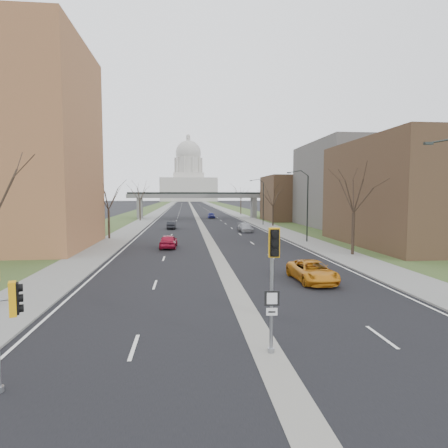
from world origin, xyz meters
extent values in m
plane|color=black|center=(0.00, 0.00, 0.00)|extent=(700.00, 700.00, 0.00)
cube|color=black|center=(0.00, 150.00, 0.01)|extent=(20.00, 600.00, 0.01)
cube|color=gray|center=(0.00, 150.00, 0.00)|extent=(1.20, 600.00, 0.02)
cube|color=gray|center=(12.00, 150.00, 0.06)|extent=(4.00, 600.00, 0.12)
cube|color=gray|center=(-12.00, 150.00, 0.06)|extent=(4.00, 600.00, 0.12)
cube|color=#304821|center=(18.00, 150.00, 0.05)|extent=(8.00, 600.00, 0.10)
cube|color=#304821|center=(-18.00, 150.00, 0.05)|extent=(8.00, 600.00, 0.10)
cube|color=#4A3422|center=(24.00, 28.00, 6.00)|extent=(16.00, 20.00, 12.00)
cube|color=#55524E|center=(28.00, 52.00, 7.50)|extent=(18.00, 22.00, 15.00)
cube|color=#4A3422|center=(22.00, 70.00, 5.00)|extent=(14.00, 14.00, 10.00)
cube|color=slate|center=(-14.00, 80.00, 2.50)|extent=(1.20, 2.50, 5.00)
cube|color=slate|center=(14.00, 80.00, 2.50)|extent=(1.20, 2.50, 5.00)
cube|color=slate|center=(0.00, 80.00, 5.50)|extent=(34.00, 3.00, 1.00)
cube|color=black|center=(0.00, 80.00, 6.20)|extent=(34.00, 0.15, 0.50)
cube|color=#BCB6AC|center=(0.00, 320.00, 10.00)|extent=(48.00, 42.00, 20.00)
cube|color=#BCB6AC|center=(0.00, 320.00, 22.00)|extent=(26.00, 26.00, 5.00)
cylinder|color=#BCB6AC|center=(0.00, 320.00, 31.00)|extent=(22.00, 22.00, 14.00)
sphere|color=#BCB6AC|center=(0.00, 320.00, 42.00)|extent=(22.00, 22.00, 22.00)
cylinder|color=#BCB6AC|center=(0.00, 320.00, 53.50)|extent=(3.60, 3.60, 4.50)
cube|color=black|center=(9.50, 6.00, 8.47)|extent=(0.45, 0.18, 0.14)
cylinder|color=black|center=(11.80, 32.00, 4.12)|extent=(0.16, 0.16, 8.00)
cube|color=black|center=(9.50, 32.00, 8.47)|extent=(0.45, 0.18, 0.14)
cylinder|color=black|center=(11.80, 58.00, 4.12)|extent=(0.16, 0.16, 8.00)
cube|color=black|center=(9.50, 58.00, 8.47)|extent=(0.45, 0.18, 0.14)
cylinder|color=#382B21|center=(-13.00, 38.00, 2.00)|extent=(0.28, 0.28, 3.75)
cylinder|color=#382B21|center=(-13.00, 72.00, 2.25)|extent=(0.28, 0.28, 4.25)
cylinder|color=#382B21|center=(13.00, 22.00, 2.12)|extent=(0.28, 0.28, 4.00)
cylinder|color=#382B21|center=(13.00, 55.00, 1.87)|extent=(0.28, 0.28, 3.50)
cylinder|color=#382B21|center=(13.00, 95.00, 2.25)|extent=(0.28, 0.28, 4.25)
cylinder|color=gray|center=(-8.53, -0.89, 0.09)|extent=(0.25, 0.25, 0.18)
cube|color=orange|center=(-8.11, -0.74, 2.78)|extent=(0.46, 0.47, 1.03)
cylinder|color=gray|center=(0.14, 1.01, 2.37)|extent=(0.13, 0.13, 4.73)
cylinder|color=gray|center=(0.14, 1.01, 0.09)|extent=(0.25, 0.25, 0.18)
cube|color=orange|center=(0.10, 0.56, 4.19)|extent=(0.41, 0.39, 1.05)
cube|color=black|center=(0.14, 1.01, 2.09)|extent=(0.55, 0.08, 0.55)
cube|color=silver|center=(0.14, 1.01, 1.59)|extent=(0.41, 0.07, 0.27)
imported|color=#A2122D|center=(-4.87, 28.98, 0.75)|extent=(1.97, 4.48, 1.50)
imported|color=black|center=(-5.37, 52.05, 0.65)|extent=(1.50, 3.98, 1.30)
imported|color=orange|center=(5.50, 11.94, 0.70)|extent=(2.51, 5.12, 1.40)
imported|color=#93959A|center=(6.38, 45.84, 0.67)|extent=(2.17, 4.71, 1.33)
imported|color=navy|center=(3.42, 80.57, 0.71)|extent=(1.68, 4.16, 1.42)
camera|label=1|loc=(-2.99, -12.21, 5.87)|focal=30.00mm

